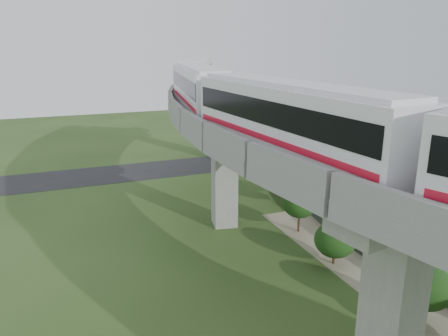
{
  "coord_description": "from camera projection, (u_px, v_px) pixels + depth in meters",
  "views": [
    {
      "loc": [
        -12.42,
        -23.66,
        15.82
      ],
      "look_at": [
        -1.93,
        3.23,
        7.5
      ],
      "focal_mm": 35.0,
      "sensor_mm": 36.0,
      "label": 1
    }
  ],
  "objects": [
    {
      "name": "tree_3",
      "position": [
        300.0,
        204.0,
        37.19
      ],
      "size": [
        2.88,
        2.88,
        3.83
      ],
      "color": "#382314",
      "rests_on": "ground"
    },
    {
      "name": "metro_train",
      "position": [
        268.0,
        100.0,
        27.91
      ],
      "size": [
        11.26,
        61.32,
        3.64
      ],
      "color": "silver",
      "rests_on": "ground"
    },
    {
      "name": "tree_4",
      "position": [
        335.0,
        240.0,
        31.87
      ],
      "size": [
        3.03,
        3.03,
        3.22
      ],
      "color": "#382314",
      "rests_on": "ground"
    },
    {
      "name": "tree_5",
      "position": [
        425.0,
        286.0,
        25.12
      ],
      "size": [
        3.15,
        3.15,
        3.64
      ],
      "color": "#382314",
      "rests_on": "ground"
    },
    {
      "name": "fence",
      "position": [
        383.0,
        249.0,
        33.1
      ],
      "size": [
        3.87,
        38.73,
        1.5
      ],
      "color": "#2D382D",
      "rests_on": "ground"
    },
    {
      "name": "dirt_lot",
      "position": [
        445.0,
        260.0,
        32.99
      ],
      "size": [
        18.0,
        26.0,
        0.04
      ],
      "primitive_type": "cube",
      "color": "gray",
      "rests_on": "ground"
    },
    {
      "name": "tree_2",
      "position": [
        288.0,
        186.0,
        43.59
      ],
      "size": [
        2.45,
        2.45,
        3.08
      ],
      "color": "#382314",
      "rests_on": "ground"
    },
    {
      "name": "ground",
      "position": [
        267.0,
        282.0,
        29.9
      ],
      "size": [
        160.0,
        160.0,
        0.0
      ],
      "primitive_type": "plane",
      "color": "#2D451B",
      "rests_on": "ground"
    },
    {
      "name": "tree_0",
      "position": [
        266.0,
        155.0,
        55.4
      ],
      "size": [
        2.19,
        2.19,
        3.04
      ],
      "color": "#382314",
      "rests_on": "ground"
    },
    {
      "name": "car_dark",
      "position": [
        369.0,
        208.0,
        41.81
      ],
      "size": [
        3.99,
        2.85,
        1.07
      ],
      "primitive_type": "imported",
      "rotation": [
        0.0,
        0.0,
        1.98
      ],
      "color": "black",
      "rests_on": "dirt_lot"
    },
    {
      "name": "viaduct",
      "position": [
        323.0,
        149.0,
        28.74
      ],
      "size": [
        19.58,
        73.98,
        11.4
      ],
      "color": "#99968E",
      "rests_on": "ground"
    },
    {
      "name": "asphalt_road",
      "position": [
        163.0,
        169.0,
        56.75
      ],
      "size": [
        60.0,
        8.0,
        0.03
      ],
      "primitive_type": "cube",
      "color": "#232326",
      "rests_on": "ground"
    },
    {
      "name": "tree_1",
      "position": [
        279.0,
        179.0,
        46.66
      ],
      "size": [
        2.22,
        2.22,
        2.72
      ],
      "color": "#382314",
      "rests_on": "ground"
    }
  ]
}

